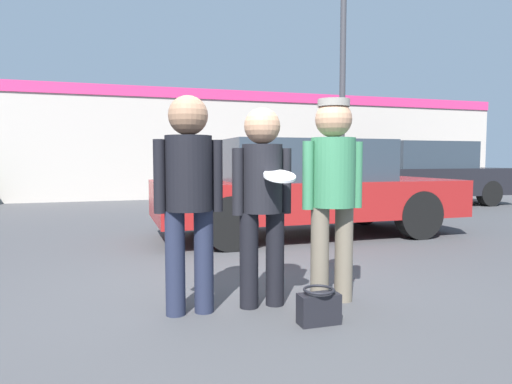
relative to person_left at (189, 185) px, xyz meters
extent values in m
plane|color=#3F3F42|center=(0.53, 0.32, -0.99)|extent=(56.00, 56.00, 0.00)
cube|color=#B2A89E|center=(0.53, 10.05, 0.63)|extent=(24.00, 0.18, 3.23)
cube|color=#CC2D6B|center=(0.53, 9.94, 2.09)|extent=(24.00, 0.04, 0.30)
cylinder|color=#1E2338|center=(-0.11, 0.00, -0.59)|extent=(0.15, 0.15, 0.80)
cylinder|color=#1E2338|center=(0.11, 0.00, -0.59)|extent=(0.15, 0.15, 0.80)
cylinder|color=black|center=(0.00, 0.00, 0.09)|extent=(0.35, 0.35, 0.57)
cylinder|color=black|center=(-0.22, 0.00, 0.07)|extent=(0.09, 0.09, 0.55)
cylinder|color=black|center=(0.22, 0.00, 0.07)|extent=(0.09, 0.09, 0.55)
sphere|color=#8C664C|center=(0.00, 0.00, 0.52)|extent=(0.30, 0.30, 0.30)
cylinder|color=black|center=(0.47, 0.00, -0.61)|extent=(0.15, 0.15, 0.76)
cylinder|color=black|center=(0.69, 0.00, -0.61)|extent=(0.15, 0.15, 0.76)
cylinder|color=black|center=(0.58, 0.00, 0.04)|extent=(0.32, 0.32, 0.54)
cylinder|color=black|center=(0.38, 0.00, 0.02)|extent=(0.09, 0.09, 0.52)
cylinder|color=black|center=(0.78, 0.00, 0.02)|extent=(0.09, 0.09, 0.52)
sphere|color=tan|center=(0.58, 0.00, 0.46)|extent=(0.29, 0.29, 0.29)
cylinder|color=white|center=(0.64, -0.24, 0.07)|extent=(0.24, 0.24, 0.10)
cylinder|color=#665B4C|center=(1.06, -0.08, -0.59)|extent=(0.15, 0.15, 0.80)
cylinder|color=#665B4C|center=(1.28, -0.08, -0.59)|extent=(0.15, 0.15, 0.80)
cylinder|color=#33724C|center=(1.17, -0.08, 0.09)|extent=(0.36, 0.36, 0.56)
cylinder|color=#33724C|center=(0.95, -0.08, 0.07)|extent=(0.09, 0.09, 0.55)
cylinder|color=#33724C|center=(1.39, -0.08, 0.07)|extent=(0.09, 0.09, 0.55)
sphere|color=tan|center=(1.17, -0.08, 0.52)|extent=(0.30, 0.30, 0.30)
cylinder|color=gray|center=(1.17, -0.08, 0.65)|extent=(0.26, 0.26, 0.06)
cube|color=maroon|center=(2.33, 3.02, -0.41)|extent=(4.65, 1.79, 0.56)
cube|color=#28333D|center=(2.23, 3.02, 0.18)|extent=(2.42, 1.54, 0.61)
cylinder|color=black|center=(3.77, 3.82, -0.63)|extent=(0.72, 0.22, 0.72)
cylinder|color=black|center=(3.77, 2.22, -0.63)|extent=(0.72, 0.22, 0.72)
cylinder|color=black|center=(0.89, 3.82, -0.63)|extent=(0.72, 0.22, 0.72)
cylinder|color=black|center=(0.89, 2.22, -0.63)|extent=(0.72, 0.22, 0.72)
cube|color=black|center=(7.11, 6.40, -0.38)|extent=(4.27, 1.79, 0.67)
cube|color=#28333D|center=(7.03, 6.40, 0.29)|extent=(2.22, 1.54, 0.67)
cylinder|color=black|center=(8.44, 7.19, -0.67)|extent=(0.64, 0.22, 0.64)
cylinder|color=black|center=(8.44, 5.61, -0.67)|extent=(0.64, 0.22, 0.64)
cylinder|color=black|center=(5.79, 7.19, -0.67)|extent=(0.64, 0.22, 0.64)
cylinder|color=black|center=(5.79, 5.61, -0.67)|extent=(0.64, 0.22, 0.64)
cylinder|color=#38383D|center=(3.96, 4.97, 2.23)|extent=(0.12, 0.12, 6.43)
cube|color=black|center=(0.85, -0.51, -0.88)|extent=(0.30, 0.14, 0.22)
torus|color=black|center=(0.85, -0.51, -0.74)|extent=(0.23, 0.23, 0.02)
camera|label=1|loc=(-0.56, -3.43, 0.20)|focal=32.00mm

